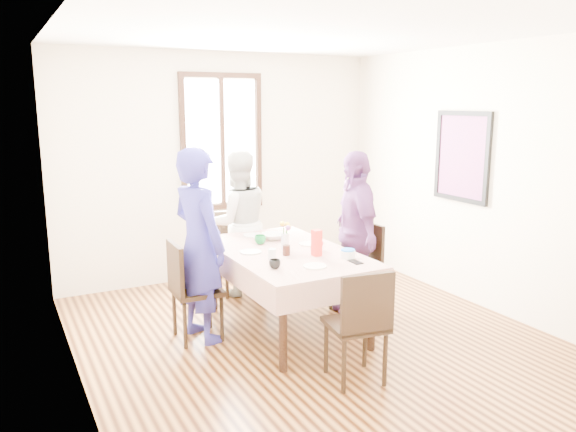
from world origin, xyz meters
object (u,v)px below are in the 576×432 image
object	(u,v)px
chair_left	(197,290)
person_left	(198,245)
dining_table	(286,290)
chair_right	(354,269)
chair_near	(356,324)
person_right	(353,233)
chair_far	(238,253)
person_far	(238,223)

from	to	relation	value
chair_left	person_left	world-z (taller)	person_left
dining_table	chair_right	xyz separation A→B (m)	(0.82, 0.05, 0.08)
chair_right	person_left	xyz separation A→B (m)	(-1.62, 0.11, 0.42)
chair_near	person_left	size ratio (longest dim) A/B	0.52
chair_left	person_right	xyz separation A→B (m)	(1.62, -0.11, 0.37)
chair_right	chair_far	size ratio (longest dim) A/B	1.00
chair_right	chair_far	bearing A→B (deg)	32.73
chair_right	chair_near	world-z (taller)	same
chair_near	person_right	xyz separation A→B (m)	(0.80, 1.22, 0.37)
chair_left	person_right	distance (m)	1.66
chair_far	chair_near	distance (m)	2.33
dining_table	chair_left	xyz separation A→B (m)	(-0.82, 0.16, 0.08)
person_far	chair_left	bearing A→B (deg)	55.17
chair_far	chair_near	bearing A→B (deg)	98.02
person_left	person_far	distance (m)	1.27
person_right	chair_near	bearing A→B (deg)	-17.22
chair_near	person_right	bearing A→B (deg)	65.72
dining_table	chair_near	bearing A→B (deg)	-90.00
chair_right	person_left	size ratio (longest dim) A/B	0.52
chair_left	person_far	distance (m)	1.33
chair_right	chair_far	world-z (taller)	same
dining_table	person_left	world-z (taller)	person_left
dining_table	chair_left	world-z (taller)	chair_left
dining_table	chair_right	size ratio (longest dim) A/B	1.86
chair_left	chair_right	bearing A→B (deg)	87.48
chair_left	chair_far	world-z (taller)	same
chair_right	chair_left	bearing A→B (deg)	82.60
dining_table	person_left	bearing A→B (deg)	168.76
chair_right	person_right	size ratio (longest dim) A/B	0.55
person_far	person_left	bearing A→B (deg)	55.93
chair_far	person_far	distance (m)	0.35
chair_left	person_left	xyz separation A→B (m)	(0.02, 0.00, 0.42)
dining_table	chair_far	xyz separation A→B (m)	(0.00, 1.16, 0.08)
dining_table	person_right	xyz separation A→B (m)	(0.80, 0.05, 0.45)
chair_far	person_right	bearing A→B (deg)	133.72
person_left	person_far	size ratio (longest dim) A/B	1.08
chair_right	chair_near	size ratio (longest dim) A/B	1.00
chair_right	person_far	xyz separation A→B (m)	(-0.82, 1.09, 0.35)
dining_table	chair_near	world-z (taller)	chair_near
person_left	person_far	xyz separation A→B (m)	(0.80, 0.98, -0.07)
dining_table	chair_left	bearing A→B (deg)	169.05
dining_table	person_far	bearing A→B (deg)	90.00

